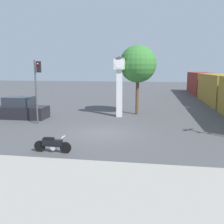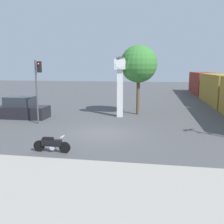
{
  "view_description": "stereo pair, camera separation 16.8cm",
  "coord_description": "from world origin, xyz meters",
  "px_view_note": "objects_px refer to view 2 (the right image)",
  "views": [
    {
      "loc": [
        3.01,
        -15.32,
        4.17
      ],
      "look_at": [
        0.48,
        0.52,
        1.3
      ],
      "focal_mm": 40.0,
      "sensor_mm": 36.0,
      "label": 1
    },
    {
      "loc": [
        3.18,
        -15.29,
        4.17
      ],
      "look_at": [
        0.48,
        0.52,
        1.3
      ],
      "focal_mm": 40.0,
      "sensor_mm": 36.0,
      "label": 2
    }
  ],
  "objects_px": {
    "traffic_light": "(38,81)",
    "motorcycle": "(52,144)",
    "parked_car": "(22,109)",
    "freight_train": "(220,89)",
    "clock_tower": "(120,78)",
    "street_tree": "(139,64)"
  },
  "relations": [
    {
      "from": "motorcycle",
      "to": "freight_train",
      "type": "distance_m",
      "value": 23.3
    },
    {
      "from": "motorcycle",
      "to": "traffic_light",
      "type": "height_order",
      "value": "traffic_light"
    },
    {
      "from": "motorcycle",
      "to": "freight_train",
      "type": "xyz_separation_m",
      "value": [
        12.49,
        19.62,
        1.29
      ]
    },
    {
      "from": "street_tree",
      "to": "traffic_light",
      "type": "bearing_deg",
      "value": -144.33
    },
    {
      "from": "traffic_light",
      "to": "street_tree",
      "type": "bearing_deg",
      "value": 35.67
    },
    {
      "from": "clock_tower",
      "to": "street_tree",
      "type": "relative_size",
      "value": 0.83
    },
    {
      "from": "clock_tower",
      "to": "freight_train",
      "type": "relative_size",
      "value": 0.16
    },
    {
      "from": "street_tree",
      "to": "parked_car",
      "type": "relative_size",
      "value": 1.45
    },
    {
      "from": "traffic_light",
      "to": "parked_car",
      "type": "xyz_separation_m",
      "value": [
        -2.41,
        1.76,
        -2.47
      ]
    },
    {
      "from": "traffic_light",
      "to": "parked_car",
      "type": "relative_size",
      "value": 1.12
    },
    {
      "from": "street_tree",
      "to": "freight_train",
      "type": "bearing_deg",
      "value": 43.88
    },
    {
      "from": "motorcycle",
      "to": "street_tree",
      "type": "bearing_deg",
      "value": 73.07
    },
    {
      "from": "clock_tower",
      "to": "parked_car",
      "type": "bearing_deg",
      "value": -166.54
    },
    {
      "from": "traffic_light",
      "to": "motorcycle",
      "type": "bearing_deg",
      "value": -59.7
    },
    {
      "from": "clock_tower",
      "to": "street_tree",
      "type": "bearing_deg",
      "value": 43.45
    },
    {
      "from": "parked_car",
      "to": "street_tree",
      "type": "bearing_deg",
      "value": 18.6
    },
    {
      "from": "parked_car",
      "to": "freight_train",
      "type": "bearing_deg",
      "value": 32.32
    },
    {
      "from": "motorcycle",
      "to": "freight_train",
      "type": "relative_size",
      "value": 0.06
    },
    {
      "from": "clock_tower",
      "to": "freight_train",
      "type": "height_order",
      "value": "clock_tower"
    },
    {
      "from": "clock_tower",
      "to": "traffic_light",
      "type": "xyz_separation_m",
      "value": [
        -5.58,
        -3.68,
        -0.12
      ]
    },
    {
      "from": "freight_train",
      "to": "clock_tower",
      "type": "bearing_deg",
      "value": -136.18
    },
    {
      "from": "clock_tower",
      "to": "parked_car",
      "type": "xyz_separation_m",
      "value": [
        -7.99,
        -1.91,
        -2.59
      ]
    }
  ]
}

